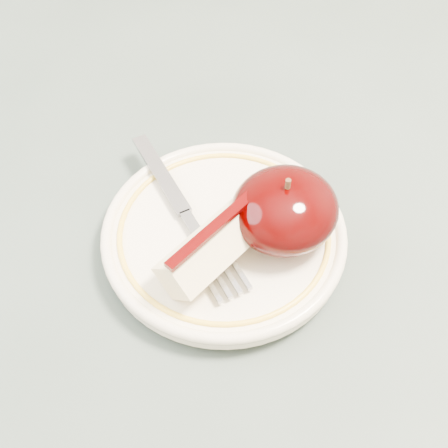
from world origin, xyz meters
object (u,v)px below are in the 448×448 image
table (151,306)px  plate (224,235)px  apple_half (285,210)px  fork (186,214)px

table → plate: bearing=-27.5°
table → plate: 0.12m
plate → apple_half: bearing=-29.4°
plate → apple_half: size_ratio=2.32×
apple_half → fork: 0.08m
table → apple_half: 0.17m
apple_half → fork: size_ratio=0.46×
table → fork: 0.12m
table → apple_half: bearing=-28.3°
apple_half → plate: bearing=150.6°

